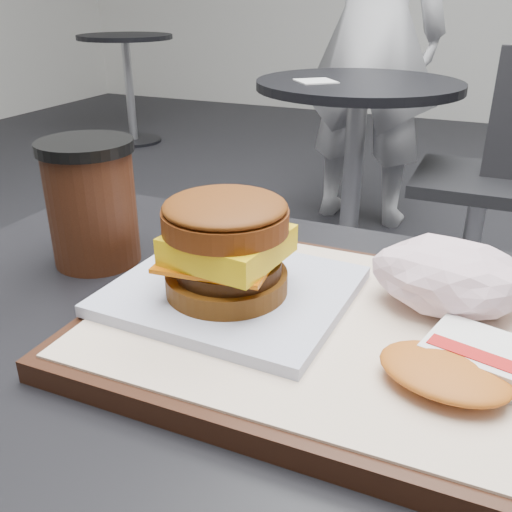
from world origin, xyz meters
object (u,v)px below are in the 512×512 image
object	(u,v)px
serving_tray	(333,331)
hash_brown	(473,366)
breakfast_sandwich	(228,257)
neighbor_table	(355,139)
coffee_cup	(91,198)
neighbor_chair	(507,169)
patron	(372,30)
crumpled_wrapper	(450,276)

from	to	relation	value
serving_tray	hash_brown	world-z (taller)	hash_brown
breakfast_sandwich	neighbor_table	distance (m)	1.65
coffee_cup	neighbor_chair	world-z (taller)	coffee_cup
hash_brown	neighbor_chair	bearing A→B (deg)	89.12
hash_brown	neighbor_table	bearing A→B (deg)	106.48
serving_tray	patron	world-z (taller)	patron
hash_brown	neighbor_table	size ratio (longest dim) A/B	0.17
serving_tray	neighbor_table	xyz separation A→B (m)	(-0.38, 1.59, -0.23)
hash_brown	neighbor_chair	xyz separation A→B (m)	(0.02, 1.60, -0.29)
breakfast_sandwich	hash_brown	bearing A→B (deg)	-9.61
breakfast_sandwich	neighbor_chair	bearing A→B (deg)	82.02
hash_brown	patron	xyz separation A→B (m)	(-0.61, 2.32, 0.07)
breakfast_sandwich	crumpled_wrapper	distance (m)	0.18
serving_tray	neighbor_chair	size ratio (longest dim) A/B	0.43
hash_brown	patron	bearing A→B (deg)	104.65
coffee_cup	neighbor_chair	size ratio (longest dim) A/B	0.14
serving_tray	coffee_cup	distance (m)	0.28
crumpled_wrapper	neighbor_chair	world-z (taller)	neighbor_chair
serving_tray	breakfast_sandwich	size ratio (longest dim) A/B	1.93
breakfast_sandwich	hash_brown	xyz separation A→B (m)	(0.19, -0.03, -0.03)
crumpled_wrapper	hash_brown	bearing A→B (deg)	-74.03
breakfast_sandwich	hash_brown	distance (m)	0.20
breakfast_sandwich	neighbor_chair	xyz separation A→B (m)	(0.22, 1.56, -0.32)
neighbor_table	neighbor_chair	distance (m)	0.51
coffee_cup	patron	distance (m)	2.25
crumpled_wrapper	coffee_cup	bearing A→B (deg)	-178.64
hash_brown	neighbor_chair	world-z (taller)	neighbor_chair
breakfast_sandwich	coffee_cup	distance (m)	0.19
serving_tray	coffee_cup	world-z (taller)	coffee_cup
serving_tray	patron	distance (m)	2.34
hash_brown	patron	world-z (taller)	patron
crumpled_wrapper	patron	xyz separation A→B (m)	(-0.58, 2.23, 0.05)
hash_brown	breakfast_sandwich	bearing A→B (deg)	170.39
breakfast_sandwich	neighbor_table	bearing A→B (deg)	100.20
serving_tray	crumpled_wrapper	world-z (taller)	crumpled_wrapper
neighbor_table	neighbor_chair	size ratio (longest dim) A/B	0.85
breakfast_sandwich	neighbor_table	world-z (taller)	breakfast_sandwich
serving_tray	crumpled_wrapper	bearing A→B (deg)	36.90
serving_tray	breakfast_sandwich	world-z (taller)	breakfast_sandwich
neighbor_table	coffee_cup	bearing A→B (deg)	-85.91
breakfast_sandwich	patron	xyz separation A→B (m)	(-0.41, 2.29, 0.04)
hash_brown	coffee_cup	world-z (taller)	coffee_cup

